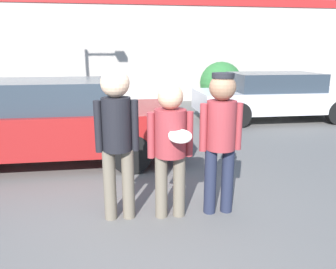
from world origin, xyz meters
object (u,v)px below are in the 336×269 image
parked_car_far (275,96)px  shrub (221,83)px  person_left (117,132)px  person_right (221,131)px  parked_car_near (46,121)px  person_middle_with_frisbee (170,140)px

parked_car_far → shrub: (-0.68, 3.16, 0.09)m
parked_car_far → person_left: bearing=-130.6°
person_right → parked_car_far: (3.30, 5.32, -0.35)m
parked_car_near → person_right: bearing=-43.4°
person_right → shrub: person_right is taller
person_right → shrub: 8.88m
parked_car_near → shrub: 7.98m
person_middle_with_frisbee → shrub: 9.10m
person_middle_with_frisbee → person_right: 0.62m
parked_car_near → parked_car_far: (5.83, 2.93, -0.05)m
person_right → parked_car_near: size_ratio=0.37×
parked_car_near → parked_car_far: parked_car_near is taller
person_left → person_middle_with_frisbee: person_left is taller
person_right → shrub: bearing=72.8°
person_right → parked_car_near: 3.50m
person_left → shrub: size_ratio=1.13×
person_left → person_right: (1.23, -0.02, -0.03)m
parked_car_far → shrub: 3.23m
person_left → shrub: person_left is taller
parked_car_near → parked_car_far: size_ratio=1.02×
person_left → person_middle_with_frisbee: bearing=-4.1°
person_right → parked_car_far: 6.27m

